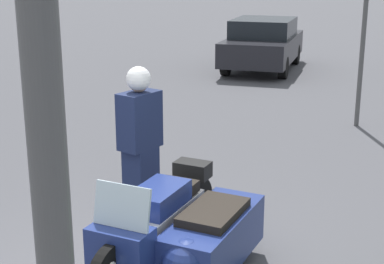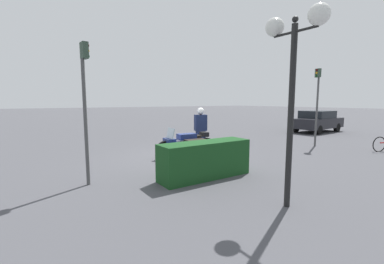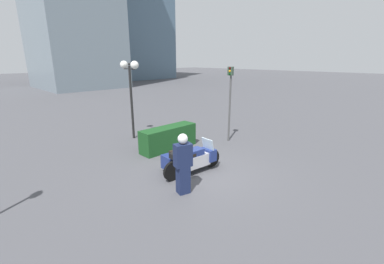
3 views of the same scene
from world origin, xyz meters
TOP-DOWN VIEW (x-y plane):
  - ground_plane at (0.00, 0.00)m, footprint 160.00×160.00m
  - police_motorcycle at (-0.24, 0.40)m, footprint 2.51×1.29m
  - officer_rider at (-1.51, -0.64)m, footprint 0.58×0.45m
  - hedge_bush_curbside at (0.73, 2.74)m, footprint 2.74×0.77m
  - twin_lamp_post at (0.50, 5.31)m, footprint 0.39×1.34m
  - traffic_light_near at (3.62, 1.57)m, footprint 0.23×0.27m
  - office_building_side at (23.62, 41.49)m, footprint 12.95×11.91m

SIDE VIEW (x-z plane):
  - ground_plane at x=0.00m, z-range 0.00..0.00m
  - police_motorcycle at x=-0.24m, z-range -0.11..1.06m
  - hedge_bush_curbside at x=0.73m, z-range 0.00..1.03m
  - officer_rider at x=-1.51m, z-range 0.05..1.94m
  - traffic_light_near at x=3.62m, z-range 0.55..4.17m
  - twin_lamp_post at x=0.50m, z-range 1.17..5.06m
  - office_building_side at x=23.62m, z-range 0.00..29.53m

